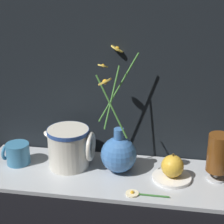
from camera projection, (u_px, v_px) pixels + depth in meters
name	position (u px, v px, depth m)	size (l,w,h in m)	color
ground_plane	(110.00, 177.00, 1.12)	(6.00, 6.00, 0.00)	black
shelf	(110.00, 175.00, 1.12)	(0.79, 0.26, 0.01)	#B2B7BC
vase_with_flowers	(119.00, 152.00, 1.11)	(0.13, 0.25, 0.36)	#3F72B7
yellow_mug	(17.00, 154.00, 1.16)	(0.08, 0.07, 0.07)	teal
ceramic_pitcher	(69.00, 146.00, 1.14)	(0.15, 0.13, 0.14)	beige
tea_glass	(218.00, 154.00, 1.06)	(0.06, 0.06, 0.14)	silver
saucer_plate	(172.00, 177.00, 1.09)	(0.11, 0.11, 0.01)	white
orange_fruit	(172.00, 165.00, 1.08)	(0.07, 0.07, 0.07)	gold
loose_daisy	(137.00, 194.00, 1.01)	(0.12, 0.04, 0.01)	#336B2D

